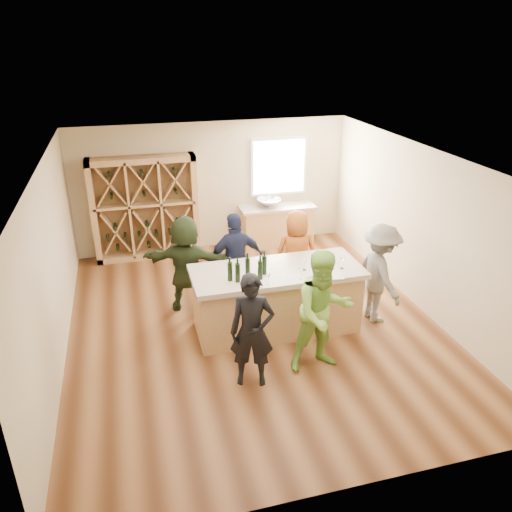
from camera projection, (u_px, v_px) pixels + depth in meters
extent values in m
cube|color=brown|center=(253.00, 326.00, 8.47)|extent=(6.00, 7.00, 0.10)
cube|color=white|center=(253.00, 156.00, 7.27)|extent=(6.00, 7.00, 0.10)
cube|color=beige|center=(212.00, 186.00, 10.99)|extent=(6.00, 0.10, 2.80)
cube|color=beige|center=(348.00, 390.00, 4.75)|extent=(6.00, 0.10, 2.80)
cube|color=beige|center=(48.00, 269.00, 7.15)|extent=(0.10, 7.00, 2.80)
cube|color=beige|center=(424.00, 229.00, 8.59)|extent=(0.10, 7.00, 2.80)
cube|color=white|center=(279.00, 167.00, 11.13)|extent=(1.30, 0.06, 1.30)
cube|color=white|center=(279.00, 167.00, 11.10)|extent=(1.18, 0.01, 1.18)
cube|color=tan|center=(145.00, 208.00, 10.52)|extent=(2.20, 0.45, 2.20)
cube|color=tan|center=(277.00, 226.00, 11.42)|extent=(1.60, 0.58, 0.86)
cube|color=#BCAB9A|center=(277.00, 207.00, 11.23)|extent=(1.70, 0.62, 0.06)
imported|color=silver|center=(269.00, 203.00, 11.13)|extent=(0.54, 0.54, 0.19)
cylinder|color=silver|center=(267.00, 198.00, 11.26)|extent=(0.02, 0.02, 0.30)
cube|color=tan|center=(276.00, 301.00, 8.12)|extent=(2.60, 1.00, 1.00)
cube|color=#BCAB9A|center=(277.00, 272.00, 7.89)|extent=(2.72, 1.12, 0.08)
cylinder|color=black|center=(230.00, 271.00, 7.47)|extent=(0.09, 0.09, 0.30)
cylinder|color=black|center=(238.00, 273.00, 7.43)|extent=(0.09, 0.09, 0.30)
cylinder|color=black|center=(248.00, 267.00, 7.61)|extent=(0.08, 0.08, 0.30)
cylinder|color=black|center=(260.00, 270.00, 7.51)|extent=(0.08, 0.08, 0.31)
cylinder|color=black|center=(264.00, 265.00, 7.67)|extent=(0.09, 0.09, 0.31)
cone|color=white|center=(268.00, 280.00, 7.36)|extent=(0.08, 0.08, 0.17)
cone|color=white|center=(301.00, 274.00, 7.53)|extent=(0.08, 0.08, 0.18)
cone|color=white|center=(304.00, 265.00, 7.82)|extent=(0.07, 0.07, 0.16)
cone|color=white|center=(342.00, 264.00, 7.88)|extent=(0.08, 0.08, 0.17)
cube|color=white|center=(265.00, 282.00, 7.46)|extent=(0.32, 0.37, 0.00)
cube|color=white|center=(297.00, 278.00, 7.59)|extent=(0.26, 0.34, 0.00)
cube|color=white|center=(335.00, 275.00, 7.70)|extent=(0.28, 0.35, 0.00)
imported|color=black|center=(252.00, 331.00, 6.71)|extent=(0.70, 0.59, 1.66)
imported|color=#8CC64C|center=(323.00, 312.00, 6.99)|extent=(0.92, 0.54, 1.85)
imported|color=slate|center=(380.00, 274.00, 8.24)|extent=(0.56, 1.13, 1.71)
imported|color=#191E38|center=(236.00, 260.00, 8.69)|extent=(1.05, 0.60, 1.73)
imported|color=#994C19|center=(296.00, 254.00, 9.07)|extent=(0.83, 0.57, 1.63)
imported|color=#263319|center=(187.00, 264.00, 8.57)|extent=(1.70, 1.06, 1.73)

